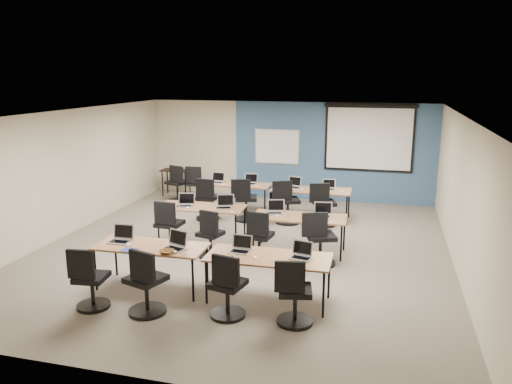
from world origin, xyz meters
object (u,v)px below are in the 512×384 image
(training_table_front_right, at_px, (268,259))
(task_chair_7, at_px, (319,243))
(laptop_7, at_px, (322,213))
(laptop_11, at_px, (328,187))
(task_chair_4, at_px, (169,229))
(task_chair_2, at_px, (227,291))
(task_chair_8, at_px, (207,202))
(laptop_9, at_px, (250,181))
(laptop_1, at_px, (176,244))
(task_chair_1, at_px, (146,287))
(task_chair_5, at_px, (210,238))
(projector_screen, at_px, (369,134))
(laptop_6, at_px, (275,210))
(training_table_back_right, at_px, (311,191))
(laptop_0, at_px, (121,238))
(training_table_back_left, at_px, (238,186))
(laptop_4, at_px, (185,203))
(laptop_5, at_px, (224,205))
(utility_table, at_px, (176,173))
(task_chair_6, at_px, (259,241))
(whiteboard, at_px, (277,147))
(laptop_3, at_px, (301,254))
(spare_chair_a, at_px, (196,187))
(task_chair_11, at_px, (323,208))
(laptop_10, at_px, (294,185))
(task_chair_10, at_px, (286,205))
(training_table_front_left, at_px, (151,248))
(spare_chair_b, at_px, (177,187))
(laptop_2, at_px, (241,248))
(task_chair_0, at_px, (89,284))
(task_chair_9, at_px, (245,203))
(training_table_mid_right, at_px, (299,219))

(training_table_front_right, relative_size, task_chair_7, 1.82)
(laptop_7, relative_size, laptop_11, 1.13)
(task_chair_4, bearing_deg, task_chair_2, -47.54)
(task_chair_8, height_order, laptop_9, task_chair_8)
(laptop_1, distance_m, task_chair_1, 0.96)
(task_chair_5, xyz_separation_m, laptop_11, (1.85, 3.25, 0.39))
(projector_screen, distance_m, laptop_6, 4.57)
(projector_screen, height_order, training_table_back_right, projector_screen)
(projector_screen, bearing_deg, laptop_0, -119.72)
(training_table_back_left, relative_size, laptop_4, 4.85)
(task_chair_8, bearing_deg, laptop_5, -49.73)
(utility_table, bearing_deg, task_chair_6, -50.81)
(whiteboard, distance_m, laptop_3, 6.77)
(utility_table, relative_size, spare_chair_a, 0.81)
(training_table_front_right, xyz_separation_m, training_table_back_left, (-1.96, 4.82, -0.01))
(laptop_4, height_order, task_chair_11, task_chair_11)
(laptop_10, relative_size, task_chair_10, 0.32)
(training_table_front_left, height_order, spare_chair_b, spare_chair_b)
(training_table_front_right, height_order, laptop_2, laptop_2)
(training_table_back_right, distance_m, task_chair_6, 3.15)
(training_table_front_right, relative_size, laptop_9, 5.73)
(laptop_4, bearing_deg, task_chair_11, 19.50)
(task_chair_7, distance_m, laptop_9, 3.91)
(task_chair_0, bearing_deg, task_chair_9, 72.78)
(training_table_back_left, relative_size, laptop_5, 4.77)
(training_table_front_left, xyz_separation_m, task_chair_7, (2.51, 1.69, -0.25))
(whiteboard, xyz_separation_m, task_chair_8, (-1.13, -2.63, -1.02))
(task_chair_5, bearing_deg, laptop_6, 53.00)
(task_chair_0, bearing_deg, laptop_10, 64.16)
(training_table_front_right, relative_size, utility_table, 2.30)
(task_chair_0, bearing_deg, utility_table, 97.08)
(task_chair_6, bearing_deg, training_table_back_left, 120.24)
(laptop_10, xyz_separation_m, spare_chair_b, (-3.35, 0.55, -0.36))
(training_table_front_right, relative_size, task_chair_6, 1.90)
(laptop_4, xyz_separation_m, task_chair_10, (1.84, 1.68, -0.36))
(training_table_front_left, xyz_separation_m, laptop_3, (2.46, 0.09, 0.11))
(training_table_back_right, distance_m, utility_table, 4.37)
(laptop_2, distance_m, utility_table, 7.03)
(task_chair_5, bearing_deg, task_chair_6, 15.70)
(training_table_back_right, relative_size, task_chair_0, 1.94)
(laptop_5, xyz_separation_m, utility_table, (-2.65, 3.55, -0.15))
(training_table_back_left, xyz_separation_m, task_chair_1, (0.34, -5.72, -0.25))
(task_chair_6, distance_m, utility_table, 5.80)
(task_chair_8, bearing_deg, training_table_back_right, 24.57)
(task_chair_5, bearing_deg, laptop_3, -22.21)
(training_table_front_right, distance_m, training_table_mid_right, 2.29)
(task_chair_0, bearing_deg, whiteboard, 74.59)
(whiteboard, xyz_separation_m, training_table_back_left, (-0.63, -1.74, -0.77))
(task_chair_0, bearing_deg, laptop_7, 41.69)
(task_chair_7, xyz_separation_m, utility_table, (-4.75, 4.39, 0.21))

